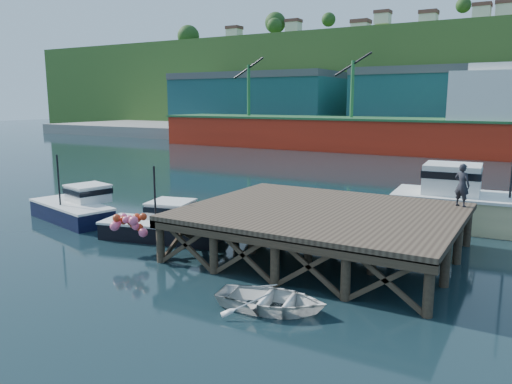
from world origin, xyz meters
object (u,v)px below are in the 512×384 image
Objects in this scene: boat_black at (164,224)px; trawler at (494,203)px; boat_navy at (76,207)px; dockworker at (462,185)px; dinghy at (271,299)px.

trawler reaches higher than boat_black.
boat_navy is at bearing 163.70° from boat_black.
boat_navy is at bearing 36.34° from dockworker.
boat_black is at bearing 11.07° from boat_navy.
dockworker reaches higher than boat_black.
boat_navy is 0.60× the size of trawler.
boat_navy is 23.92m from trawler.
boat_navy is at bearing -159.83° from trawler.
dockworker reaches higher than dinghy.
trawler is (21.80, 9.81, 0.72)m from boat_navy.
boat_black is 0.59× the size of trawler.
boat_navy is 17.26m from dinghy.
boat_black is 14.81m from dockworker.
trawler is (14.68, 10.20, 0.81)m from boat_black.
boat_navy is 7.13m from boat_black.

